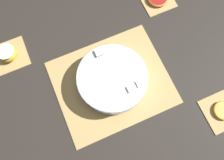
{
  "coord_description": "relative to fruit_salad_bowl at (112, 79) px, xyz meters",
  "views": [
    {
      "loc": [
        0.09,
        0.21,
        0.81
      ],
      "look_at": [
        0.0,
        0.0,
        0.03
      ],
      "focal_mm": 35.0,
      "sensor_mm": 36.0,
      "label": 1
    }
  ],
  "objects": [
    {
      "name": "ground_plane",
      "position": [
        0.0,
        -0.0,
        -0.05
      ],
      "size": [
        6.0,
        6.0,
        0.0
      ],
      "primitive_type": "plane",
      "color": "#2D2823"
    },
    {
      "name": "coaster_mat_near_right",
      "position": [
        0.33,
        -0.26,
        -0.04
      ],
      "size": [
        0.13,
        0.13,
        0.01
      ],
      "color": "tan",
      "rests_on": "ground_plane"
    },
    {
      "name": "apple_half",
      "position": [
        0.33,
        -0.26,
        -0.02
      ],
      "size": [
        0.07,
        0.07,
        0.04
      ],
      "color": "gold",
      "rests_on": "coaster_mat_near_right"
    },
    {
      "name": "coaster_mat_far_left",
      "position": [
        -0.33,
        0.26,
        -0.04
      ],
      "size": [
        0.13,
        0.13,
        0.01
      ],
      "color": "tan",
      "rests_on": "ground_plane"
    },
    {
      "name": "orange_slice_whole",
      "position": [
        -0.33,
        0.26,
        -0.03
      ],
      "size": [
        0.07,
        0.07,
        0.01
      ],
      "color": "#F9A338",
      "rests_on": "coaster_mat_far_left"
    },
    {
      "name": "bamboo_mat_center",
      "position": [
        0.0,
        -0.0,
        -0.04
      ],
      "size": [
        0.43,
        0.36,
        0.01
      ],
      "color": "tan",
      "rests_on": "ground_plane"
    },
    {
      "name": "fruit_salad_bowl",
      "position": [
        0.0,
        0.0,
        0.0
      ],
      "size": [
        0.26,
        0.26,
        0.08
      ],
      "color": "silver",
      "rests_on": "bamboo_mat_center"
    }
  ]
}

